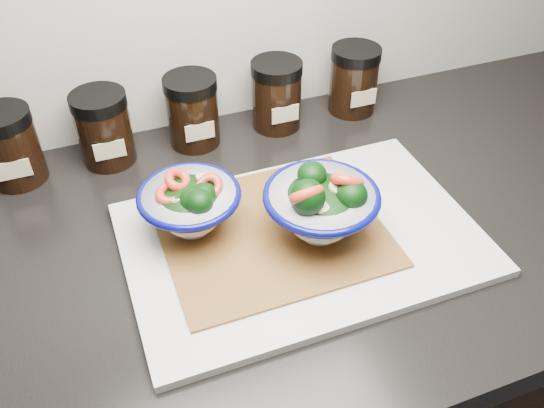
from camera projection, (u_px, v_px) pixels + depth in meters
name	position (u px, v px, depth m)	size (l,w,h in m)	color
cabinet	(294.00, 406.00, 1.09)	(3.43, 0.58, 0.86)	black
countertop	(302.00, 234.00, 0.79)	(3.50, 0.60, 0.04)	black
cutting_board	(302.00, 239.00, 0.75)	(0.45, 0.30, 0.01)	beige
bamboo_mat	(272.00, 231.00, 0.75)	(0.28, 0.24, 0.00)	#9C682E
bowl_left	(191.00, 205.00, 0.72)	(0.13, 0.13, 0.09)	white
bowl_right	(321.00, 206.00, 0.71)	(0.15, 0.15, 0.11)	white
spice_jar_a	(10.00, 146.00, 0.82)	(0.08, 0.08, 0.11)	black
spice_jar_b	(104.00, 128.00, 0.85)	(0.08, 0.08, 0.11)	black
spice_jar_c	(193.00, 111.00, 0.89)	(0.08, 0.08, 0.11)	black
spice_jar_d	(276.00, 95.00, 0.92)	(0.08, 0.08, 0.11)	black
spice_jar_e	(354.00, 80.00, 0.96)	(0.08, 0.08, 0.11)	black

